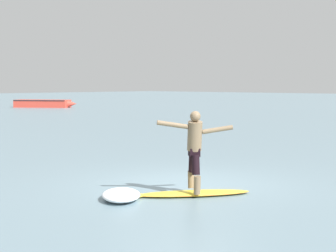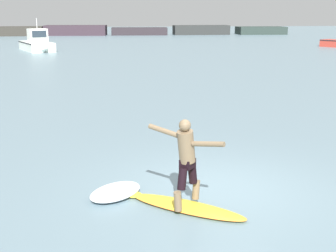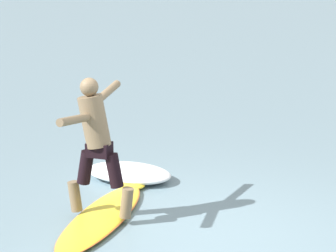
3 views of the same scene
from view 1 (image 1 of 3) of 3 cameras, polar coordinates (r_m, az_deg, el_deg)
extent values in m
plane|color=slate|center=(12.29, 1.77, -5.95)|extent=(200.00, 200.00, 0.00)
ellipsoid|color=yellow|center=(11.11, 2.66, -6.83)|extent=(2.14, 1.78, 0.09)
ellipsoid|color=yellow|center=(10.91, -3.27, -7.05)|extent=(0.43, 0.43, 0.07)
ellipsoid|color=#DB5B2D|center=(11.11, 2.66, -6.83)|extent=(2.16, 1.80, 0.04)
cone|color=black|center=(11.38, 7.22, -7.14)|extent=(0.07, 0.07, 0.14)
cone|color=black|center=(11.48, 6.23, -7.04)|extent=(0.07, 0.07, 0.14)
cone|color=black|center=(11.19, 6.69, -7.33)|extent=(0.07, 0.07, 0.14)
cylinder|color=brown|center=(10.76, 2.98, -6.02)|extent=(0.21, 0.21, 0.36)
cylinder|color=black|center=(10.84, 2.84, -3.98)|extent=(0.25, 0.26, 0.40)
cylinder|color=brown|center=(11.38, 2.36, -5.44)|extent=(0.21, 0.21, 0.36)
cylinder|color=black|center=(11.19, 2.50, -3.72)|extent=(0.25, 0.26, 0.40)
cube|color=black|center=(10.98, 2.67, -2.66)|extent=(0.32, 0.33, 0.16)
cylinder|color=brown|center=(10.90, 2.73, -1.02)|extent=(0.46, 0.47, 0.61)
sphere|color=brown|center=(10.82, 2.79, 0.99)|extent=(0.21, 0.21, 0.21)
cylinder|color=brown|center=(10.94, 5.04, -0.37)|extent=(0.53, 0.47, 0.20)
cylinder|color=brown|center=(10.77, 0.46, 0.14)|extent=(0.53, 0.46, 0.19)
cube|color=#C43E30|center=(52.08, -12.63, 2.24)|extent=(3.95, 5.03, 0.69)
cone|color=#C43E30|center=(51.02, -9.74, 2.24)|extent=(1.04, 1.10, 0.69)
cube|color=black|center=(52.07, -12.64, 2.56)|extent=(3.97, 5.02, 0.08)
cube|color=black|center=(53.17, -15.19, 2.27)|extent=(0.45, 0.43, 0.52)
ellipsoid|color=white|center=(10.70, -4.79, -6.99)|extent=(1.33, 1.35, 0.19)
camera|label=2|loc=(7.24, 48.73, 12.77)|focal=50.00mm
camera|label=3|loc=(17.32, 26.70, 8.02)|focal=85.00mm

